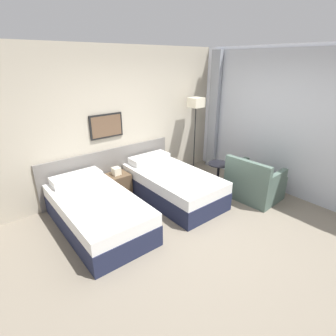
{
  "coord_description": "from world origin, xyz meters",
  "views": [
    {
      "loc": [
        -2.59,
        -2.33,
        2.44
      ],
      "look_at": [
        0.1,
        1.0,
        0.67
      ],
      "focal_mm": 28.0,
      "sensor_mm": 36.0,
      "label": 1
    }
  ],
  "objects_px": {
    "bed_near_door": "(97,212)",
    "bed_near_window": "(172,184)",
    "nightstand": "(117,184)",
    "armchair": "(254,184)",
    "floor_lamp": "(196,109)",
    "side_table": "(218,172)"
  },
  "relations": [
    {
      "from": "bed_near_window",
      "to": "nightstand",
      "type": "xyz_separation_m",
      "value": [
        -0.76,
        0.73,
        -0.04
      ]
    },
    {
      "from": "bed_near_door",
      "to": "bed_near_window",
      "type": "relative_size",
      "value": 1.0
    },
    {
      "from": "bed_near_window",
      "to": "nightstand",
      "type": "height_order",
      "value": "bed_near_window"
    },
    {
      "from": "bed_near_window",
      "to": "floor_lamp",
      "type": "height_order",
      "value": "floor_lamp"
    },
    {
      "from": "floor_lamp",
      "to": "side_table",
      "type": "relative_size",
      "value": 2.91
    },
    {
      "from": "bed_near_door",
      "to": "floor_lamp",
      "type": "distance_m",
      "value": 3.04
    },
    {
      "from": "nightstand",
      "to": "armchair",
      "type": "height_order",
      "value": "armchair"
    },
    {
      "from": "nightstand",
      "to": "floor_lamp",
      "type": "height_order",
      "value": "floor_lamp"
    },
    {
      "from": "bed_near_door",
      "to": "nightstand",
      "type": "height_order",
      "value": "bed_near_door"
    },
    {
      "from": "bed_near_door",
      "to": "armchair",
      "type": "xyz_separation_m",
      "value": [
        2.7,
        -0.97,
        0.01
      ]
    },
    {
      "from": "bed_near_door",
      "to": "bed_near_window",
      "type": "xyz_separation_m",
      "value": [
        1.51,
        0.0,
        0.0
      ]
    },
    {
      "from": "bed_near_door",
      "to": "armchair",
      "type": "relative_size",
      "value": 2.11
    },
    {
      "from": "bed_near_window",
      "to": "nightstand",
      "type": "bearing_deg",
      "value": 135.98
    },
    {
      "from": "floor_lamp",
      "to": "armchair",
      "type": "distance_m",
      "value": 2.01
    },
    {
      "from": "nightstand",
      "to": "bed_near_door",
      "type": "bearing_deg",
      "value": -135.98
    },
    {
      "from": "bed_near_window",
      "to": "nightstand",
      "type": "distance_m",
      "value": 1.05
    },
    {
      "from": "nightstand",
      "to": "side_table",
      "type": "height_order",
      "value": "side_table"
    },
    {
      "from": "side_table",
      "to": "armchair",
      "type": "xyz_separation_m",
      "value": [
        0.3,
        -0.63,
        -0.12
      ]
    },
    {
      "from": "side_table",
      "to": "armchair",
      "type": "distance_m",
      "value": 0.7
    },
    {
      "from": "bed_near_door",
      "to": "floor_lamp",
      "type": "height_order",
      "value": "floor_lamp"
    },
    {
      "from": "armchair",
      "to": "bed_near_door",
      "type": "bearing_deg",
      "value": 66.86
    },
    {
      "from": "bed_near_window",
      "to": "nightstand",
      "type": "relative_size",
      "value": 3.41
    }
  ]
}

